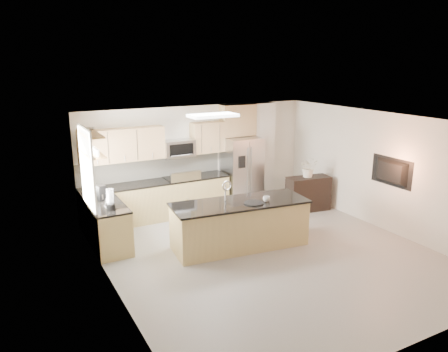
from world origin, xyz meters
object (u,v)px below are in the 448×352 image
microwave (179,148)px  platter (254,203)px  blender (110,201)px  bowl (88,129)px  cup (266,199)px  television (389,172)px  island (240,224)px  credenza (308,194)px  flower_vase (309,162)px  range (182,196)px  refrigerator (242,172)px  kettle (109,199)px  coffee_maker (101,193)px

microwave → platter: microwave is taller
blender → bowl: bearing=103.6°
cup → television: television is taller
island → platter: size_ratio=7.30×
credenza → microwave: bearing=163.5°
flower_vase → bowl: bearing=175.3°
range → television: bearing=-41.6°
platter → range: bearing=100.7°
refrigerator → kettle: (-3.68, -1.12, 0.15)m
blender → coffee_maker: 0.71m
kettle → flower_vase: (4.93, -0.03, 0.21)m
bowl → microwave: bearing=21.7°
island → credenza: island is taller
credenza → blender: 5.05m
credenza → cup: 2.60m
range → island: bearing=-83.0°
refrigerator → bowl: (-3.91, -0.72, 1.49)m
flower_vase → television: (0.61, -1.92, 0.10)m
credenza → cup: size_ratio=7.81×
microwave → television: size_ratio=0.71×
platter → bowl: bowl is taller
blender → kettle: bearing=81.5°
refrigerator → cup: 2.66m
cup → platter: (-0.28, 0.02, -0.04)m
island → flower_vase: flower_vase is taller
microwave → blender: bearing=-142.0°
flower_vase → television: size_ratio=0.71×
refrigerator → blender: 4.01m
cup → platter: 0.29m
cup → flower_vase: (2.14, 1.35, 0.25)m
credenza → range: bearing=165.5°
cup → coffee_maker: size_ratio=0.45×
refrigerator → blender: (-3.73, -1.45, 0.21)m
range → platter: bearing=-79.3°
coffee_maker → range: bearing=20.7°
platter → television: 3.12m
cup → blender: 3.02m
range → blender: (-2.07, -1.49, 0.63)m
range → refrigerator: 1.71m
refrigerator → cup: refrigerator is taller
cup → coffee_maker: bearing=148.4°
credenza → flower_vase: flower_vase is taller
television → refrigerator: bearing=31.0°
range → cup: (0.76, -2.55, 0.53)m
microwave → refrigerator: microwave is taller
microwave → platter: bearing=-79.8°
television → platter: bearing=79.0°
coffee_maker → blender: bearing=-88.4°
island → platter: 0.56m
blender → television: size_ratio=0.38×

